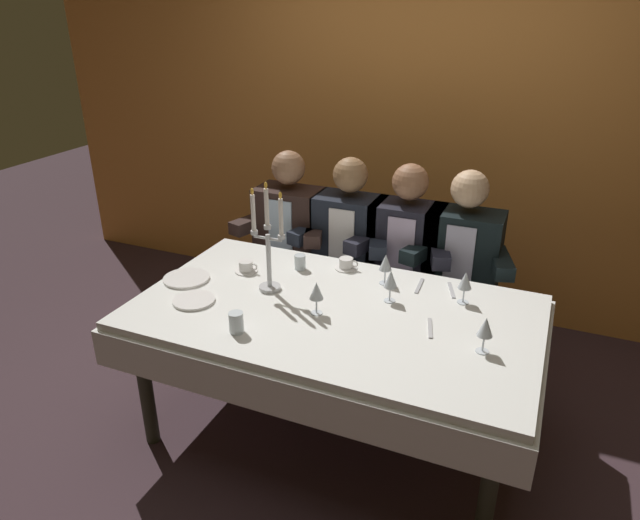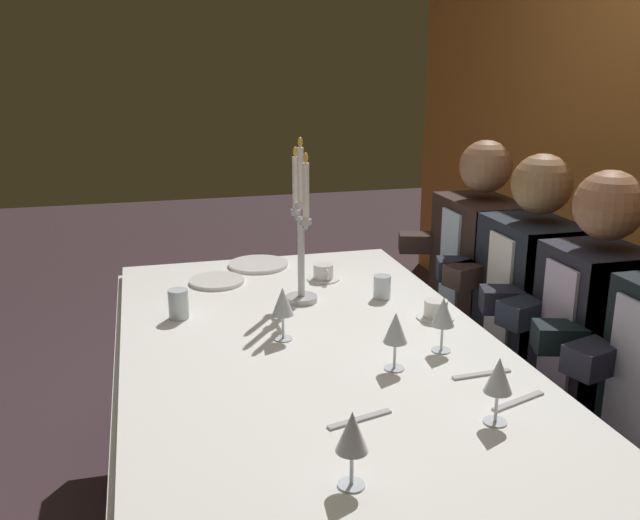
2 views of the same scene
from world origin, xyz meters
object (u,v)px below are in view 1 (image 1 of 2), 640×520
at_px(seated_diner_0, 290,228).
at_px(seated_diner_3, 463,255).
at_px(dinner_plate_1, 186,278).
at_px(coffee_cup_0, 346,264).
at_px(candelabra, 268,248).
at_px(water_tumbler_1, 300,262).
at_px(dinner_plate_0, 194,300).
at_px(dining_table, 334,330).
at_px(wine_glass_1, 465,281).
at_px(seated_diner_1, 349,237).
at_px(seated_diner_2, 406,246).
at_px(wine_glass_3, 386,263).
at_px(wine_glass_4, 485,328).
at_px(wine_glass_0, 316,292).
at_px(water_tumbler_0, 236,323).
at_px(wine_glass_2, 391,280).
at_px(coffee_cup_1, 246,267).

xyz_separation_m(seated_diner_0, seated_diner_3, (1.11, 0.00, 0.00)).
distance_m(dinner_plate_1, coffee_cup_0, 0.86).
height_order(candelabra, water_tumbler_1, candelabra).
xyz_separation_m(dinner_plate_0, seated_diner_3, (1.10, 1.09, -0.01)).
bearing_deg(dining_table, wine_glass_1, 28.60).
bearing_deg(seated_diner_1, seated_diner_2, 0.00).
distance_m(dining_table, wine_glass_3, 0.44).
bearing_deg(seated_diner_3, wine_glass_4, -75.12).
distance_m(dining_table, seated_diner_2, 0.90).
height_order(seated_diner_2, seated_diner_3, same).
height_order(dinner_plate_1, wine_glass_3, wine_glass_3).
bearing_deg(wine_glass_0, coffee_cup_0, 95.19).
height_order(dining_table, seated_diner_1, seated_diner_1).
xyz_separation_m(dinner_plate_1, seated_diner_3, (1.28, 0.90, -0.01)).
bearing_deg(dining_table, water_tumbler_0, -130.89).
height_order(dining_table, dinner_plate_0, dinner_plate_0).
height_order(wine_glass_2, seated_diner_1, seated_diner_1).
height_order(candelabra, seated_diner_2, candelabra).
xyz_separation_m(coffee_cup_0, seated_diner_3, (0.55, 0.45, -0.03)).
distance_m(coffee_cup_1, seated_diner_2, 0.99).
distance_m(dining_table, seated_diner_3, 1.00).
bearing_deg(coffee_cup_1, dinner_plate_0, -99.43).
distance_m(wine_glass_2, seated_diner_1, 0.86).
xyz_separation_m(candelabra, wine_glass_1, (0.93, 0.25, -0.12)).
distance_m(seated_diner_0, seated_diner_1, 0.41).
relative_size(dinner_plate_0, water_tumbler_1, 2.51).
height_order(dinner_plate_0, water_tumbler_1, water_tumbler_1).
xyz_separation_m(water_tumbler_0, seated_diner_0, (-0.35, 1.25, -0.05)).
distance_m(candelabra, water_tumbler_1, 0.34).
distance_m(wine_glass_1, wine_glass_3, 0.41).
distance_m(dining_table, wine_glass_2, 0.37).
relative_size(dining_table, coffee_cup_0, 14.70).
relative_size(dinner_plate_1, water_tumbler_0, 2.49).
distance_m(wine_glass_1, seated_diner_2, 0.74).
bearing_deg(dining_table, water_tumbler_1, 134.89).
height_order(dining_table, wine_glass_2, wine_glass_2).
bearing_deg(coffee_cup_1, dinner_plate_1, -139.00).
relative_size(dining_table, water_tumbler_1, 23.70).
xyz_separation_m(wine_glass_0, wine_glass_3, (0.20, 0.42, 0.00)).
distance_m(wine_glass_3, seated_diner_1, 0.68).
distance_m(dining_table, dinner_plate_0, 0.70).
relative_size(dining_table, seated_diner_3, 1.56).
xyz_separation_m(water_tumbler_1, seated_diner_1, (0.08, 0.55, -0.05)).
xyz_separation_m(wine_glass_2, coffee_cup_0, (-0.33, 0.26, -0.09)).
bearing_deg(water_tumbler_0, dinner_plate_0, 154.55).
bearing_deg(seated_diner_3, candelabra, -134.61).
bearing_deg(coffee_cup_1, seated_diner_0, 96.12).
bearing_deg(seated_diner_3, seated_diner_1, 180.00).
xyz_separation_m(dining_table, seated_diner_1, (-0.25, 0.89, 0.11)).
bearing_deg(seated_diner_0, water_tumbler_0, -74.55).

